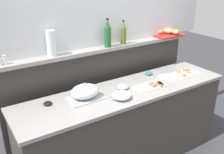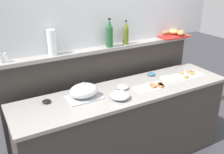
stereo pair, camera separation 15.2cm
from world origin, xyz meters
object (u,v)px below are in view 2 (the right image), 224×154
Objects in this scene: wine_bottle_green at (109,34)px; pepper_shaker at (5,58)px; olive_oil_bottle at (126,34)px; glass_bowl_large at (122,87)px; sandwich_platter_side at (189,75)px; serving_cloche at (84,91)px; condiment_bowl_red at (46,101)px; bread_basket at (173,33)px; water_carafe at (52,42)px; sandwich_platter_front at (153,87)px; condiment_bowl_teal at (151,74)px; napkin_stack at (170,79)px; glass_bowl_medium at (120,96)px; salt_shaker at (0,58)px.

wine_bottle_green reaches higher than pepper_shaker.
glass_bowl_large is at bearing -125.60° from olive_oil_bottle.
serving_cloche is at bearing 176.58° from sandwich_platter_side.
condiment_bowl_red is 1.17m from olive_oil_bottle.
olive_oil_bottle is 3.17× the size of pepper_shaker.
pepper_shaker is 2.06m from bread_basket.
water_carafe is (0.18, 0.27, 0.49)m from condiment_bowl_red.
sandwich_platter_front is 1.14× the size of wine_bottle_green.
sandwich_platter_front is at bearing -28.42° from water_carafe.
water_carafe is at bearing 178.62° from olive_oil_bottle.
condiment_bowl_teal is at bearing 56.59° from sandwich_platter_front.
serving_cloche is 3.91× the size of pepper_shaker.
napkin_stack is (1.40, -0.14, -0.01)m from condiment_bowl_red.
pepper_shaker is (-0.92, 0.55, 0.38)m from glass_bowl_medium.
bread_basket is (0.39, 0.44, 0.40)m from napkin_stack.
salt_shaker is at bearing 151.94° from serving_cloche.
olive_oil_bottle is 1.31m from pepper_shaker.
pepper_shaker is at bearing 150.27° from serving_cloche.
water_carafe is (-1.10, 0.21, 0.49)m from condiment_bowl_teal.
olive_oil_bottle is at bearing 143.09° from condiment_bowl_teal.
bread_basket reaches higher than glass_bowl_medium.
glass_bowl_medium is at bearing -173.59° from sandwich_platter_front.
serving_cloche is 0.95m from condiment_bowl_teal.
condiment_bowl_teal is at bearing 8.82° from serving_cloche.
wine_bottle_green is at bearing -177.31° from bread_basket.
condiment_bowl_teal is (1.29, 0.06, 0.00)m from condiment_bowl_red.
glass_bowl_medium is 0.86m from water_carafe.
sandwich_platter_front is at bearing -11.53° from condiment_bowl_red.
sandwich_platter_front is 0.33m from glass_bowl_large.
condiment_bowl_red is at bearing 174.52° from sandwich_platter_side.
glass_bowl_medium is 0.80m from olive_oil_bottle.
pepper_shaker is (-1.06, 0.37, 0.39)m from glass_bowl_large.
bread_basket is (0.69, 0.52, 0.40)m from sandwich_platter_front.
water_carafe is at bearing 56.28° from condiment_bowl_red.
salt_shaker is 0.22× the size of bread_basket.
condiment_bowl_teal is at bearing -10.68° from water_carafe.
glass_bowl_medium is (-0.45, -0.05, 0.02)m from sandwich_platter_front.
sandwich_platter_side is at bearing -3.42° from serving_cloche.
bread_basket is at bearing 26.50° from glass_bowl_medium.
condiment_bowl_red is at bearing -123.72° from water_carafe.
sandwich_platter_front is at bearing -123.41° from condiment_bowl_teal.
serving_cloche is (-1.33, 0.08, 0.06)m from sandwich_platter_side.
sandwich_platter_front is 0.68m from olive_oil_bottle.
glass_bowl_medium is at bearing -30.77° from pepper_shaker.
glass_bowl_medium reaches higher than condiment_bowl_teal.
sandwich_platter_side is 2.03m from pepper_shaker.
condiment_bowl_red is 1.29m from condiment_bowl_teal.
condiment_bowl_red is (-0.65, 0.27, -0.02)m from glass_bowl_medium.
sandwich_platter_side is at bearing -25.55° from wine_bottle_green.
wine_bottle_green reaches higher than salt_shaker.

